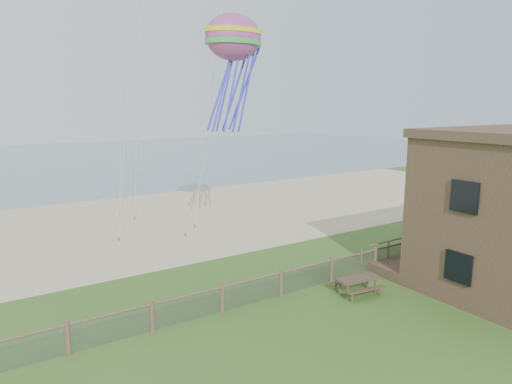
% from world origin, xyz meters
% --- Properties ---
extents(ground, '(160.00, 160.00, 0.00)m').
position_xyz_m(ground, '(0.00, 0.00, 0.00)').
color(ground, '#32551D').
rests_on(ground, ground).
extents(sand_beach, '(72.00, 20.00, 0.02)m').
position_xyz_m(sand_beach, '(0.00, 22.00, 0.00)').
color(sand_beach, '#C6AF8F').
rests_on(sand_beach, ground).
extents(ocean, '(160.00, 68.00, 0.02)m').
position_xyz_m(ocean, '(0.00, 66.00, 0.00)').
color(ocean, slate).
rests_on(ocean, ground).
extents(chainlink_fence, '(36.20, 0.20, 1.25)m').
position_xyz_m(chainlink_fence, '(0.00, 6.00, 0.55)').
color(chainlink_fence, brown).
rests_on(chainlink_fence, ground).
extents(motel_deck, '(15.00, 2.00, 0.50)m').
position_xyz_m(motel_deck, '(13.00, 5.00, 0.25)').
color(motel_deck, brown).
rests_on(motel_deck, ground).
extents(picnic_table, '(2.17, 1.75, 0.84)m').
position_xyz_m(picnic_table, '(3.06, 4.31, 0.42)').
color(picnic_table, brown).
rests_on(picnic_table, ground).
extents(octopus_kite, '(4.05, 3.35, 7.19)m').
position_xyz_m(octopus_kite, '(2.33, 14.02, 10.39)').
color(octopus_kite, orange).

